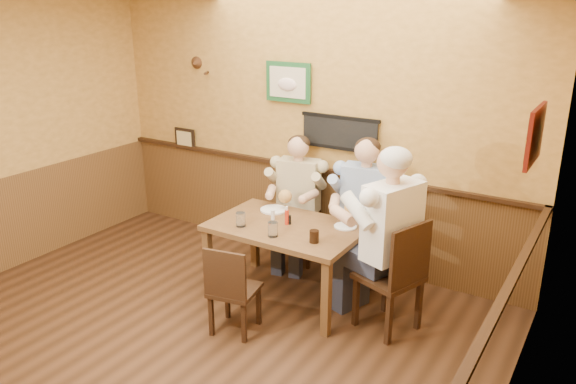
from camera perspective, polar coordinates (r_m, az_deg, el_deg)
name	(u,v)px	position (r m, az deg, el deg)	size (l,w,h in m)	color
room	(159,156)	(4.09, -12.98, 3.54)	(5.02, 5.03, 2.81)	#301C0E
dining_table	(286,234)	(5.28, -0.18, -4.30)	(1.40, 0.90, 0.75)	brown
chair_back_left	(299,223)	(6.12, 1.08, -3.13)	(0.41, 0.41, 0.89)	#311D0F
chair_back_right	(364,237)	(5.74, 7.70, -4.57)	(0.44, 0.44, 0.94)	#311D0F
chair_right_end	(389,274)	(4.94, 10.22, -8.22)	(0.47, 0.47, 1.03)	#311D0F
chair_near_side	(235,287)	(4.89, -5.45, -9.63)	(0.38, 0.38, 0.82)	#311D0F
diner_tan_shirt	(299,206)	(6.05, 1.09, -1.45)	(0.59, 0.59, 1.27)	beige
diner_blue_polo	(365,219)	(5.66, 7.79, -2.69)	(0.62, 0.62, 1.35)	#8CA6D2
diner_white_elder	(390,251)	(4.84, 10.37, -5.89)	(0.68, 0.68, 1.47)	white
water_glass_left	(241,220)	(5.21, -4.83, -2.81)	(0.09, 0.09, 0.14)	silver
water_glass_mid	(273,229)	(4.98, -1.55, -3.82)	(0.09, 0.09, 0.14)	white
cola_tumbler	(314,236)	(4.87, 2.68, -4.53)	(0.08, 0.08, 0.11)	black
hot_sauce_bottle	(287,216)	(5.23, -0.12, -2.49)	(0.04, 0.04, 0.16)	red
salt_shaker	(273,215)	(5.36, -1.54, -2.34)	(0.04, 0.04, 0.10)	silver
pepper_shaker	(289,220)	(5.25, 0.13, -2.84)	(0.04, 0.04, 0.09)	black
plate_far_left	(274,210)	(5.60, -1.46, -1.80)	(0.27, 0.27, 0.02)	white
plate_far_right	(345,226)	(5.22, 5.85, -3.49)	(0.21, 0.21, 0.01)	white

